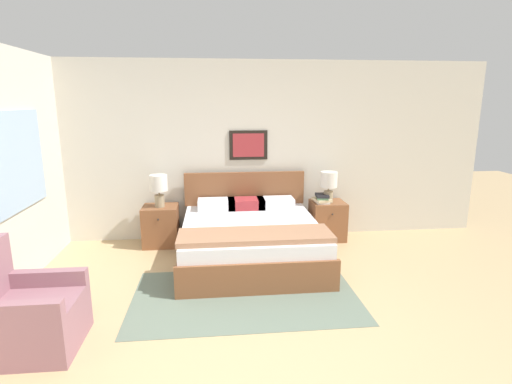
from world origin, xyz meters
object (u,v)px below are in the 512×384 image
(table_lamp_near_window, at_px, (159,186))
(nightstand_by_door, at_px, (327,220))
(armchair, at_px, (25,315))
(bed, at_px, (250,239))
(table_lamp_by_door, at_px, (329,183))
(nightstand_near_window, at_px, (161,226))

(table_lamp_near_window, bearing_deg, nightstand_by_door, 0.70)
(armchair, xyz_separation_m, table_lamp_near_window, (0.81, 2.37, 0.57))
(bed, distance_m, table_lamp_by_door, 1.50)
(bed, bearing_deg, table_lamp_near_window, 150.66)
(bed, relative_size, table_lamp_near_window, 4.19)
(armchair, distance_m, nightstand_by_door, 4.03)
(bed, bearing_deg, nightstand_by_door, 30.29)
(nightstand_by_door, bearing_deg, bed, -149.71)
(table_lamp_by_door, bearing_deg, nightstand_by_door, 66.03)
(armchair, height_order, table_lamp_by_door, table_lamp_by_door)
(nightstand_by_door, height_order, table_lamp_by_door, table_lamp_by_door)
(nightstand_near_window, height_order, table_lamp_by_door, table_lamp_by_door)
(bed, bearing_deg, nightstand_near_window, 149.71)
(nightstand_by_door, relative_size, table_lamp_by_door, 1.26)
(nightstand_near_window, bearing_deg, table_lamp_by_door, -0.70)
(nightstand_near_window, xyz_separation_m, table_lamp_near_window, (0.01, -0.03, 0.58))
(armchair, bearing_deg, nightstand_near_window, 161.83)
(bed, distance_m, table_lamp_near_window, 1.51)
(bed, height_order, nightstand_near_window, bed)
(armchair, relative_size, nightstand_by_door, 1.59)
(nightstand_by_door, xyz_separation_m, table_lamp_by_door, (-0.01, -0.03, 0.58))
(bed, height_order, nightstand_by_door, bed)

